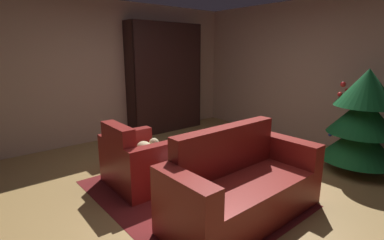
# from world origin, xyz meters

# --- Properties ---
(ground_plane) EXTENTS (6.82, 6.82, 0.00)m
(ground_plane) POSITION_xyz_m (0.00, 0.00, 0.00)
(ground_plane) COLOR olive
(wall_back) EXTENTS (5.61, 0.06, 2.63)m
(wall_back) POSITION_xyz_m (0.00, 2.87, 1.32)
(wall_back) COLOR tan
(wall_back) RESTS_ON ground
(wall_left) EXTENTS (0.06, 5.81, 2.63)m
(wall_left) POSITION_xyz_m (-2.78, 0.00, 1.32)
(wall_left) COLOR tan
(wall_left) RESTS_ON ground
(area_rug) EXTENTS (2.43, 1.92, 0.01)m
(area_rug) POSITION_xyz_m (0.06, -0.28, 0.00)
(area_rug) COLOR maroon
(area_rug) RESTS_ON ground
(bookshelf_unit) EXTENTS (0.38, 1.67, 2.27)m
(bookshelf_unit) POSITION_xyz_m (-2.52, 1.29, 1.15)
(bookshelf_unit) COLOR black
(bookshelf_unit) RESTS_ON ground
(armchair_red) EXTENTS (0.94, 0.76, 0.84)m
(armchair_red) POSITION_xyz_m (-0.55, -0.62, 0.30)
(armchair_red) COLOR maroon
(armchair_red) RESTS_ON ground
(couch_red) EXTENTS (0.74, 1.80, 0.92)m
(couch_red) POSITION_xyz_m (0.78, -0.16, 0.32)
(couch_red) COLOR maroon
(couch_red) RESTS_ON ground
(coffee_table) EXTENTS (0.69, 0.69, 0.40)m
(coffee_table) POSITION_xyz_m (-0.03, -0.19, 0.37)
(coffee_table) COLOR black
(coffee_table) RESTS_ON ground
(book_stack_on_table) EXTENTS (0.22, 0.17, 0.08)m
(book_stack_on_table) POSITION_xyz_m (-0.04, -0.15, 0.44)
(book_stack_on_table) COLOR gold
(book_stack_on_table) RESTS_ON coffee_table
(bottle_on_table) EXTENTS (0.08, 0.08, 0.24)m
(bottle_on_table) POSITION_xyz_m (-0.22, -0.19, 0.50)
(bottle_on_table) COLOR #522F14
(bottle_on_table) RESTS_ON coffee_table
(decorated_tree) EXTENTS (1.02, 1.02, 1.48)m
(decorated_tree) POSITION_xyz_m (1.09, 2.02, 0.76)
(decorated_tree) COLOR brown
(decorated_tree) RESTS_ON ground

